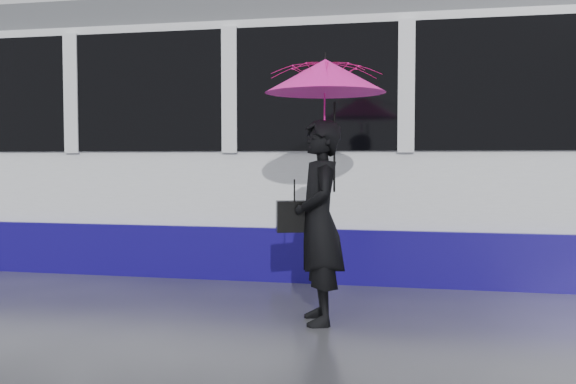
# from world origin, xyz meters

# --- Properties ---
(ground) EXTENTS (90.00, 90.00, 0.00)m
(ground) POSITION_xyz_m (0.00, 0.00, 0.00)
(ground) COLOR #2D2D33
(ground) RESTS_ON ground
(rails) EXTENTS (34.00, 1.51, 0.02)m
(rails) POSITION_xyz_m (0.00, 2.50, 0.01)
(rails) COLOR #3F3D38
(rails) RESTS_ON ground
(tram) EXTENTS (26.00, 2.56, 3.35)m
(tram) POSITION_xyz_m (-3.35, 2.50, 1.64)
(tram) COLOR white
(tram) RESTS_ON ground
(woman) EXTENTS (0.60, 0.73, 1.74)m
(woman) POSITION_xyz_m (1.47, -0.45, 0.87)
(woman) COLOR black
(woman) RESTS_ON ground
(umbrella) EXTENTS (1.29, 1.29, 1.18)m
(umbrella) POSITION_xyz_m (1.52, -0.45, 1.91)
(umbrella) COLOR #EB1370
(umbrella) RESTS_ON ground
(handbag) EXTENTS (0.34, 0.23, 0.45)m
(handbag) POSITION_xyz_m (1.25, -0.43, 0.91)
(handbag) COLOR black
(handbag) RESTS_ON ground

